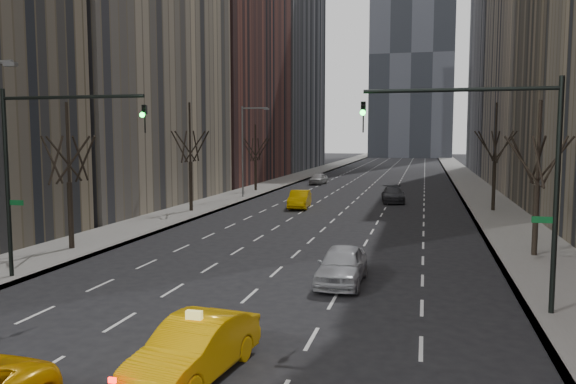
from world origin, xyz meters
The scene contains 18 objects.
sidewalk_left centered at (-12.25, 70.00, 0.07)m, with size 4.50×320.00×0.15m, color slate.
sidewalk_right centered at (12.25, 70.00, 0.07)m, with size 4.50×320.00×0.15m, color slate.
bld_left_far centered at (-21.50, 66.00, 22.00)m, with size 14.00×28.00×44.00m, color brown.
bld_left_deep centered at (-21.50, 96.00, 30.00)m, with size 14.00×30.00×60.00m, color slate.
bld_right_deep centered at (21.50, 95.00, 29.00)m, with size 14.00×30.00×58.00m, color slate.
tree_lw_b centered at (-12.00, 18.00, 3.72)m, with size 3.36×3.50×7.82m.
tree_lw_c centered at (-12.00, 34.00, 4.04)m, with size 3.36×3.50×8.74m.
tree_lw_d centered at (-12.00, 52.00, 3.56)m, with size 3.36×3.50×7.36m.
tree_rw_b centered at (12.00, 22.00, 3.72)m, with size 3.36×3.50×7.82m.
tree_rw_c centered at (12.00, 40.00, 4.04)m, with size 3.36×3.50×8.74m.
traffic_mast_left centered at (-9.11, 12.00, 5.49)m, with size 6.69×0.39×8.00m.
traffic_mast_right centered at (9.11, 12.00, 5.49)m, with size 6.69×0.39×8.00m.
streetlight_far centered at (-10.84, 45.00, 5.62)m, with size 2.83×0.22×9.00m.
taxi_sedan centered at (0.88, 4.61, 0.77)m, with size 1.62×4.64×1.53m, color #FFB405.
silver_sedan_ahead centered at (3.19, 14.70, 0.79)m, with size 1.86×4.61×1.57m, color #A0A2A8.
far_taxi centered at (-3.97, 38.75, 0.76)m, with size 1.61×4.62×1.52m, color #FCBC05.
far_suv_grey centered at (3.64, 45.05, 0.73)m, with size 2.04×5.01×1.45m, color #2A2B2F.
far_car_white centered at (-6.93, 63.23, 0.73)m, with size 1.72×4.27×1.46m, color #BABABA.
Camera 1 is at (6.48, -8.29, 6.15)m, focal length 35.00 mm.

